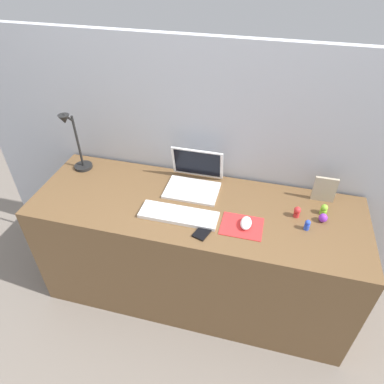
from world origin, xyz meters
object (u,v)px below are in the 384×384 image
(desk_lamp, at_px, (75,144))
(toy_figurine_blue, at_px, (307,225))
(cell_phone, at_px, (204,231))
(laptop, at_px, (194,178))
(keyboard, at_px, (179,215))
(mouse, at_px, (246,223))
(toy_figurine_red, at_px, (297,212))
(picture_frame, at_px, (325,189))
(toy_figurine_lime, at_px, (324,209))
(toy_figurine_purple, at_px, (323,218))

(desk_lamp, xyz_separation_m, toy_figurine_blue, (1.35, -0.19, -0.16))
(cell_phone, xyz_separation_m, toy_figurine_blue, (0.49, 0.14, 0.02))
(laptop, distance_m, keyboard, 0.28)
(mouse, xyz_separation_m, toy_figurine_red, (0.25, 0.14, 0.01))
(desk_lamp, xyz_separation_m, picture_frame, (1.43, 0.07, -0.11))
(desk_lamp, distance_m, toy_figurine_lime, 1.44)
(keyboard, bearing_deg, cell_phone, -26.00)
(keyboard, height_order, toy_figurine_purple, toy_figurine_purple)
(toy_figurine_purple, bearing_deg, toy_figurine_lime, 85.01)
(desk_lamp, distance_m, toy_figurine_blue, 1.37)
(toy_figurine_lime, bearing_deg, cell_phone, -153.58)
(desk_lamp, distance_m, toy_figurine_purple, 1.44)
(toy_figurine_blue, bearing_deg, toy_figurine_purple, 44.68)
(picture_frame, xyz_separation_m, toy_figurine_purple, (-0.00, -0.18, -0.05))
(toy_figurine_purple, bearing_deg, toy_figurine_red, 177.53)
(keyboard, distance_m, toy_figurine_purple, 0.74)
(laptop, relative_size, mouse, 3.12)
(laptop, xyz_separation_m, toy_figurine_blue, (0.63, -0.21, -0.02))
(toy_figurine_blue, bearing_deg, keyboard, -173.86)
(toy_figurine_red, bearing_deg, laptop, 167.84)
(keyboard, xyz_separation_m, picture_frame, (0.73, 0.32, 0.06))
(mouse, xyz_separation_m, toy_figurine_lime, (0.38, 0.20, 0.01))
(cell_phone, bearing_deg, mouse, 42.87)
(cell_phone, bearing_deg, toy_figurine_blue, 34.43)
(toy_figurine_lime, bearing_deg, toy_figurine_blue, -120.75)
(toy_figurine_lime, bearing_deg, toy_figurine_purple, -94.99)
(toy_figurine_lime, bearing_deg, mouse, -152.73)
(toy_figurine_purple, xyz_separation_m, toy_figurine_lime, (0.01, 0.06, 0.00))
(keyboard, xyz_separation_m, toy_figurine_blue, (0.65, 0.07, 0.02))
(toy_figurine_purple, distance_m, toy_figurine_blue, 0.11)
(mouse, height_order, toy_figurine_red, toy_figurine_red)
(desk_lamp, bearing_deg, laptop, 1.84)
(mouse, bearing_deg, desk_lamp, 167.14)
(desk_lamp, height_order, picture_frame, desk_lamp)
(picture_frame, height_order, toy_figurine_purple, picture_frame)
(desk_lamp, height_order, toy_figurine_blue, desk_lamp)
(keyboard, bearing_deg, toy_figurine_purple, 11.55)
(picture_frame, height_order, toy_figurine_lime, picture_frame)
(mouse, relative_size, toy_figurine_lime, 1.65)
(keyboard, distance_m, mouse, 0.35)
(toy_figurine_lime, bearing_deg, picture_frame, 91.41)
(mouse, distance_m, picture_frame, 0.49)
(laptop, bearing_deg, cell_phone, -68.55)
(cell_phone, xyz_separation_m, toy_figurine_lime, (0.58, 0.29, 0.02))
(keyboard, bearing_deg, toy_figurine_red, 14.50)
(cell_phone, distance_m, toy_figurine_blue, 0.51)
(keyboard, xyz_separation_m, toy_figurine_lime, (0.73, 0.21, 0.02))
(cell_phone, height_order, toy_figurine_lime, toy_figurine_lime)
(desk_lamp, bearing_deg, keyboard, -19.99)
(keyboard, bearing_deg, mouse, 2.58)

